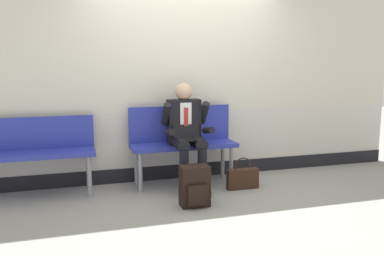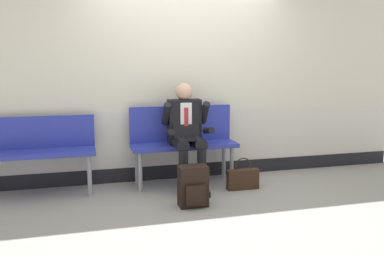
# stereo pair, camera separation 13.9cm
# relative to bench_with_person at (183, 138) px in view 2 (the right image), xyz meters

# --- Properties ---
(ground_plane) EXTENTS (18.00, 18.00, 0.00)m
(ground_plane) POSITION_rel_bench_with_person_xyz_m (0.09, -0.40, -0.58)
(ground_plane) COLOR gray
(station_wall) EXTENTS (6.26, 0.14, 3.07)m
(station_wall) POSITION_rel_bench_with_person_xyz_m (0.09, 0.27, 0.93)
(station_wall) COLOR beige
(station_wall) RESTS_ON ground
(bench_with_person) EXTENTS (1.31, 0.42, 0.98)m
(bench_with_person) POSITION_rel_bench_with_person_xyz_m (0.00, 0.00, 0.00)
(bench_with_person) COLOR #28339E
(bench_with_person) RESTS_ON ground
(bench_empty) EXTENTS (1.31, 0.42, 0.90)m
(bench_empty) POSITION_rel_bench_with_person_xyz_m (-1.74, -0.01, -0.03)
(bench_empty) COLOR #28339E
(bench_empty) RESTS_ON ground
(person_seated) EXTENTS (0.57, 0.70, 1.28)m
(person_seated) POSITION_rel_bench_with_person_xyz_m (-0.00, -0.20, 0.11)
(person_seated) COLOR black
(person_seated) RESTS_ON ground
(backpack) EXTENTS (0.31, 0.23, 0.44)m
(backpack) POSITION_rel_bench_with_person_xyz_m (-0.10, -0.86, -0.37)
(backpack) COLOR black
(backpack) RESTS_ON ground
(handbag) EXTENTS (0.39, 0.10, 0.39)m
(handbag) POSITION_rel_bench_with_person_xyz_m (0.63, -0.46, -0.45)
(handbag) COLOR #331E14
(handbag) RESTS_ON ground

